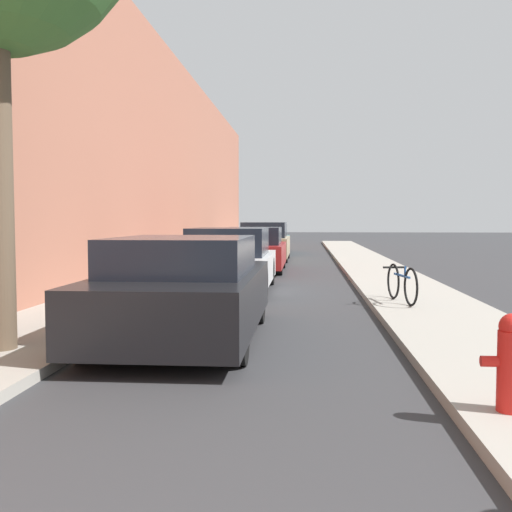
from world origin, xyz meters
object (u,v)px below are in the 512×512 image
Objects in this scene: parked_car_white at (230,261)px; parked_car_teal at (270,240)px; parked_car_champagne at (265,242)px; bicycle at (402,283)px; fire_hydrant at (511,361)px; parked_car_red at (254,250)px; parked_car_black at (185,290)px.

parked_car_teal is at bearing 89.99° from parked_car_white.
parked_car_champagne is 2.69× the size of bicycle.
parked_car_champagne is at bearing 95.22° from bicycle.
parked_car_red is at bearing 102.96° from fire_hydrant.
parked_car_teal is (-0.09, 20.66, -0.02)m from parked_car_black.
parked_car_white is 0.99× the size of parked_car_champagne.
parked_car_red is (0.10, 5.14, -0.02)m from parked_car_white.
bicycle is at bearing -75.25° from parked_car_champagne.
parked_car_teal is (-0.10, 10.04, -0.01)m from parked_car_red.
parked_car_champagne is (0.01, 15.60, 0.04)m from parked_car_black.
parked_car_black is 1.02× the size of parked_car_white.
fire_hydrant is at bearing -44.35° from parked_car_black.
bicycle is at bearing 88.70° from fire_hydrant.
fire_hydrant is 6.17m from bicycle.
fire_hydrant is (3.26, -8.58, -0.16)m from parked_car_white.
parked_car_black is 2.73× the size of bicycle.
parked_car_white is 5.62× the size of fire_hydrant.
parked_car_white is 1.05× the size of parked_car_red.
parked_car_red reaches higher than bicycle.
parked_car_red is 8.24m from bicycle.
parked_car_white reaches higher than bicycle.
parked_car_red is 0.95× the size of parked_car_champagne.
parked_car_black is 4.44m from fire_hydrant.
fire_hydrant is at bearing -69.21° from parked_car_white.
parked_car_red is at bearing -90.01° from parked_car_champagne.
parked_car_champagne reaches higher than parked_car_white.
parked_car_black is at bearing -89.76° from parked_car_teal.
bicycle is (3.40, -2.41, -0.21)m from parked_car_white.
parked_car_white is 0.94× the size of parked_car_teal.
parked_car_red reaches higher than fire_hydrant.
parked_car_white reaches higher than fire_hydrant.
parked_car_champagne is 12.96m from bicycle.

